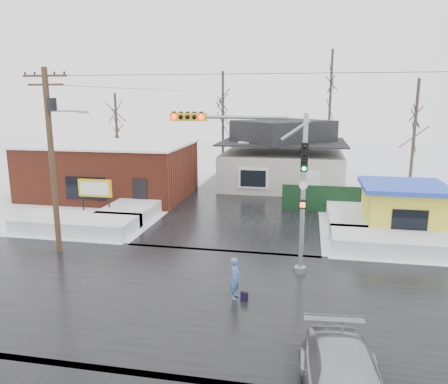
% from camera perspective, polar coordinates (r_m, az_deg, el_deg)
% --- Properties ---
extents(ground, '(120.00, 120.00, 0.00)m').
position_cam_1_polar(ground, '(17.71, -3.75, -13.28)').
color(ground, white).
rests_on(ground, ground).
extents(road_ns, '(10.00, 120.00, 0.02)m').
position_cam_1_polar(road_ns, '(17.70, -3.75, -13.25)').
color(road_ns, black).
rests_on(road_ns, ground).
extents(road_ew, '(120.00, 10.00, 0.02)m').
position_cam_1_polar(road_ew, '(17.70, -3.75, -13.25)').
color(road_ew, black).
rests_on(road_ew, ground).
extents(snowbank_nw, '(7.00, 3.00, 0.80)m').
position_cam_1_polar(snowbank_nw, '(26.98, -18.70, -3.92)').
color(snowbank_nw, white).
rests_on(snowbank_nw, ground).
extents(snowbank_ne, '(7.00, 3.00, 0.80)m').
position_cam_1_polar(snowbank_ne, '(24.06, 22.20, -6.14)').
color(snowbank_ne, white).
rests_on(snowbank_ne, ground).
extents(snowbank_nside_w, '(3.00, 8.00, 0.80)m').
position_cam_1_polar(snowbank_nside_w, '(30.47, -10.82, -1.64)').
color(snowbank_nside_w, white).
rests_on(snowbank_nside_w, ground).
extents(snowbank_nside_e, '(3.00, 8.00, 0.80)m').
position_cam_1_polar(snowbank_nside_e, '(28.51, 16.37, -2.90)').
color(snowbank_nside_e, white).
rests_on(snowbank_nside_e, ground).
extents(traffic_signal, '(6.05, 0.68, 7.00)m').
position_cam_1_polar(traffic_signal, '(18.73, 5.60, 2.72)').
color(traffic_signal, gray).
rests_on(traffic_signal, ground).
extents(utility_pole, '(3.15, 0.44, 9.00)m').
position_cam_1_polar(utility_pole, '(22.59, -21.50, 5.04)').
color(utility_pole, '#382619').
rests_on(utility_pole, ground).
extents(brick_building, '(12.20, 8.20, 4.12)m').
position_cam_1_polar(brick_building, '(35.32, -14.59, 2.86)').
color(brick_building, maroon).
rests_on(brick_building, ground).
extents(marquee_sign, '(2.20, 0.21, 2.55)m').
position_cam_1_polar(marquee_sign, '(28.74, -16.49, 0.33)').
color(marquee_sign, black).
rests_on(marquee_sign, ground).
extents(house, '(10.40, 8.40, 5.76)m').
position_cam_1_polar(house, '(37.82, 7.65, 4.59)').
color(house, beige).
rests_on(house, ground).
extents(kiosk, '(4.60, 4.60, 2.88)m').
position_cam_1_polar(kiosk, '(26.71, 22.23, -1.99)').
color(kiosk, yellow).
rests_on(kiosk, ground).
extents(fence, '(8.00, 0.12, 1.80)m').
position_cam_1_polar(fence, '(30.28, 15.16, -0.97)').
color(fence, black).
rests_on(fence, ground).
extents(tree_far_left, '(3.00, 3.00, 10.00)m').
position_cam_1_polar(tree_far_left, '(42.22, -0.16, 12.76)').
color(tree_far_left, '#332821').
rests_on(tree_far_left, ground).
extents(tree_far_mid, '(3.00, 3.00, 12.00)m').
position_cam_1_polar(tree_far_mid, '(43.51, 13.85, 14.49)').
color(tree_far_mid, '#332821').
rests_on(tree_far_mid, ground).
extents(tree_far_right, '(3.00, 3.00, 9.00)m').
position_cam_1_polar(tree_far_right, '(36.29, 23.90, 10.53)').
color(tree_far_right, '#332821').
rests_on(tree_far_right, ground).
extents(tree_far_west, '(3.00, 3.00, 8.00)m').
position_cam_1_polar(tree_far_west, '(43.41, -13.97, 10.29)').
color(tree_far_west, '#332821').
rests_on(tree_far_west, ground).
extents(pedestrian, '(0.45, 0.63, 1.64)m').
position_cam_1_polar(pedestrian, '(17.09, 1.48, -11.23)').
color(pedestrian, '#406BB5').
rests_on(pedestrian, ground).
extents(shopping_bag, '(0.30, 0.21, 0.35)m').
position_cam_1_polar(shopping_bag, '(17.15, 2.67, -13.51)').
color(shopping_bag, black).
rests_on(shopping_bag, ground).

